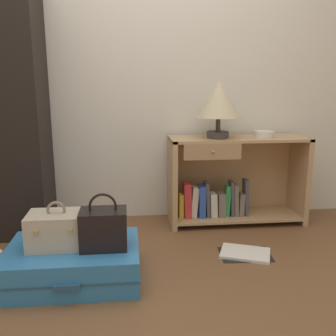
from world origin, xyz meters
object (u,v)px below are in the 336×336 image
(open_book_on_floor, at_px, (245,253))
(train_case, at_px, (57,230))
(suitcase_large, at_px, (74,263))
(bowl, at_px, (264,134))
(handbag, at_px, (104,228))
(table_lamp, at_px, (219,101))
(bookshelf, at_px, (230,182))

(open_book_on_floor, bearing_deg, train_case, -170.37)
(suitcase_large, bearing_deg, bowl, 30.07)
(open_book_on_floor, bearing_deg, handbag, -165.11)
(table_lamp, relative_size, suitcase_large, 0.57)
(bookshelf, relative_size, train_case, 3.35)
(suitcase_large, relative_size, open_book_on_floor, 1.99)
(bowl, relative_size, open_book_on_floor, 0.41)
(train_case, bearing_deg, bowl, 28.35)
(bookshelf, xyz_separation_m, bowl, (0.25, -0.04, 0.39))
(table_lamp, bearing_deg, open_book_on_floor, -83.38)
(suitcase_large, height_order, train_case, train_case)
(open_book_on_floor, bearing_deg, table_lamp, 96.62)
(bowl, height_order, open_book_on_floor, bowl)
(bookshelf, xyz_separation_m, table_lamp, (-0.13, -0.04, 0.65))
(table_lamp, relative_size, open_book_on_floor, 1.13)
(handbag, relative_size, open_book_on_floor, 0.84)
(suitcase_large, xyz_separation_m, open_book_on_floor, (1.09, 0.21, -0.10))
(train_case, bearing_deg, bookshelf, 34.09)
(bookshelf, relative_size, bowl, 6.92)
(train_case, distance_m, open_book_on_floor, 1.23)
(suitcase_large, relative_size, handbag, 2.37)
(table_lamp, distance_m, train_case, 1.52)
(table_lamp, xyz_separation_m, handbag, (-0.84, -0.83, -0.66))
(bowl, xyz_separation_m, open_book_on_floor, (-0.30, -0.60, -0.72))
(table_lamp, relative_size, train_case, 1.33)
(handbag, bearing_deg, train_case, 170.71)
(bowl, bearing_deg, open_book_on_floor, -116.92)
(bookshelf, height_order, suitcase_large, bookshelf)
(table_lamp, height_order, train_case, table_lamp)
(train_case, bearing_deg, table_lamp, 35.58)
(handbag, bearing_deg, open_book_on_floor, 14.89)
(train_case, xyz_separation_m, open_book_on_floor, (1.18, 0.20, -0.30))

